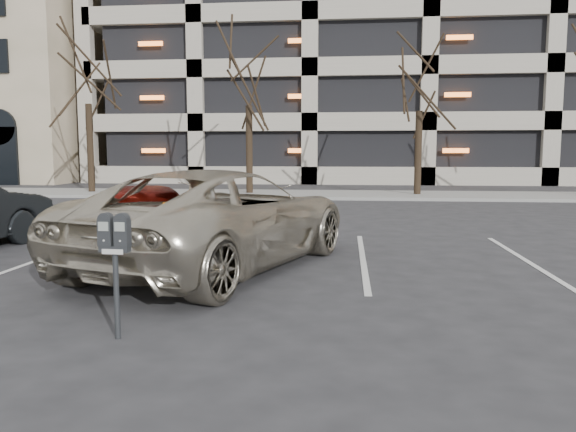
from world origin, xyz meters
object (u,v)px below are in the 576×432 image
at_px(tree_a, 86,47).
at_px(tree_c, 421,57).
at_px(suv_silver, 220,218).
at_px(parking_meter, 115,245).
at_px(car_red, 141,220).
at_px(tree_b, 248,49).

height_order(tree_a, tree_c, tree_a).
relative_size(tree_a, suv_silver, 1.38).
relative_size(parking_meter, car_red, 0.30).
height_order(tree_a, parking_meter, tree_a).
relative_size(tree_c, car_red, 1.88).
height_order(tree_a, tree_b, tree_a).
relative_size(tree_a, tree_b, 1.04).
distance_m(tree_a, car_red, 17.01).
bearing_deg(car_red, tree_a, -85.39).
xyz_separation_m(tree_a, tree_b, (7.00, 0.00, -0.21)).
height_order(tree_c, car_red, tree_c).
relative_size(tree_a, tree_c, 1.12).
xyz_separation_m(parking_meter, suv_silver, (0.23, 3.61, -0.16)).
bearing_deg(parking_meter, tree_a, 118.74).
height_order(tree_a, suv_silver, tree_a).
bearing_deg(tree_a, car_red, -61.91).
bearing_deg(parking_meter, tree_c, 77.04).
distance_m(tree_b, car_red, 15.17).
bearing_deg(car_red, parking_meter, 83.75).
xyz_separation_m(tree_a, suv_silver, (9.05, -14.61, -5.47)).
xyz_separation_m(tree_a, car_red, (7.57, -14.18, -5.56)).
xyz_separation_m(tree_c, suv_silver, (-4.95, -14.61, -4.82)).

